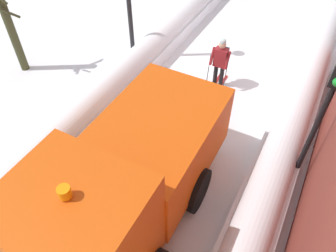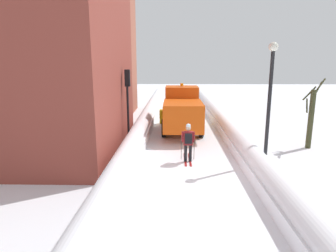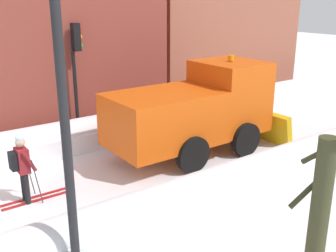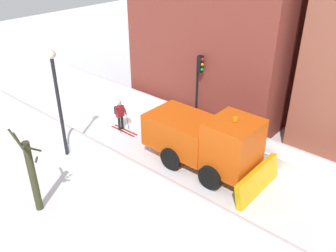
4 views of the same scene
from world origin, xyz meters
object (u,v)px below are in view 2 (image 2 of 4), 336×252
at_px(street_lamp, 270,89).
at_px(bare_tree_near, 311,117).
at_px(plow_truck, 182,110).
at_px(skier, 188,141).
at_px(traffic_light_pole, 128,92).

distance_m(street_lamp, bare_tree_near, 4.32).
bearing_deg(street_lamp, plow_truck, 121.75).
relative_size(plow_truck, bare_tree_near, 1.60).
distance_m(skier, bare_tree_near, 7.03).
relative_size(skier, traffic_light_pole, 0.44).
height_order(plow_truck, bare_tree_near, bare_tree_near).
bearing_deg(bare_tree_near, street_lamp, -140.73).
height_order(street_lamp, bare_tree_near, street_lamp).
bearing_deg(street_lamp, bare_tree_near, 39.27).
bearing_deg(street_lamp, skier, 177.30).
xyz_separation_m(plow_truck, traffic_light_pole, (-3.06, -2.73, 1.43)).
bearing_deg(skier, street_lamp, -2.70).
xyz_separation_m(traffic_light_pole, bare_tree_near, (9.76, -0.59, -1.21)).
bearing_deg(bare_tree_near, traffic_light_pole, 176.56).
xyz_separation_m(plow_truck, bare_tree_near, (6.70, -3.32, 0.22)).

